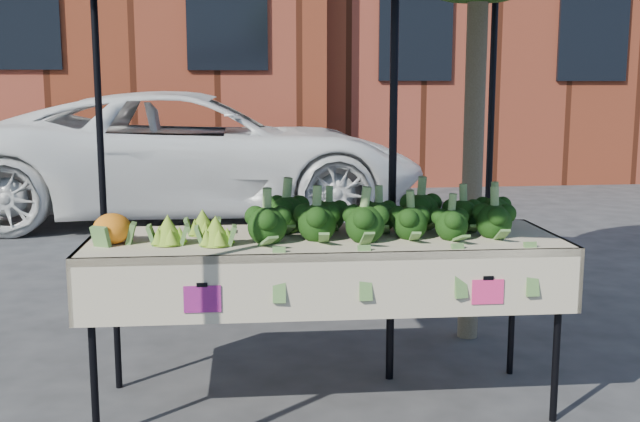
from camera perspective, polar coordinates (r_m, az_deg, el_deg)
The scene contains 7 objects.
ground at distance 4.09m, azimuth 1.45°, elevation -14.58°, with size 90.00×90.00×0.00m, color #2B2B2D.
table at distance 4.00m, azimuth 0.36°, elevation -8.27°, with size 2.42×0.87×0.90m.
canopy at distance 4.21m, azimuth 0.57°, elevation 5.39°, with size 3.16×3.16×2.74m, color black, non-canonical shape.
broccoli_heap at distance 3.94m, azimuth 5.01°, elevation 0.01°, with size 1.46×0.56×0.24m, color black.
romanesco_cluster at distance 3.83m, azimuth -9.53°, elevation -0.80°, with size 0.42×0.46×0.19m, color #89BF2D.
cauliflower_pair at distance 3.83m, azimuth -15.31°, elevation -1.14°, with size 0.19×0.19×0.17m, color orange.
street_tree at distance 5.01m, azimuth 11.65°, elevation 12.02°, with size 1.94×1.94×3.82m, color #1E4C14, non-canonical shape.
Camera 1 is at (-0.56, -3.70, 1.66)m, focal length 42.71 mm.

